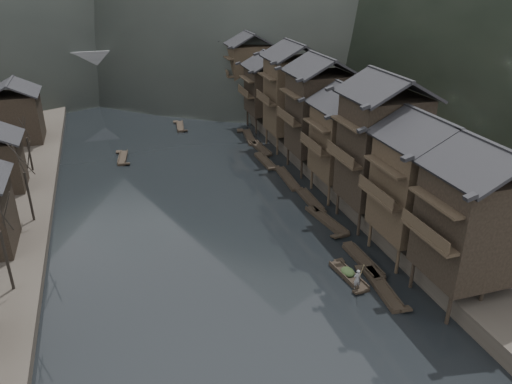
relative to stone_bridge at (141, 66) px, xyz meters
name	(u,v)px	position (x,y,z in m)	size (l,w,h in m)	color
water	(228,279)	(0.00, -72.00, -5.11)	(300.00, 300.00, 0.00)	black
right_bank	(367,113)	(35.00, -32.00, -4.21)	(40.00, 200.00, 1.80)	#2D2823
stilt_houses	(326,107)	(17.28, -53.00, 3.64)	(9.00, 67.60, 15.57)	black
bare_trees	(8,200)	(-17.00, -64.30, 1.34)	(3.74, 43.37, 7.48)	black
moored_sampans	(295,188)	(12.24, -56.28, -4.91)	(2.67, 48.30, 0.47)	black
midriver_boats	(146,117)	(-1.61, -20.38, -4.91)	(11.68, 41.66, 0.45)	black
stone_bridge	(141,66)	(0.00, 0.00, 0.00)	(40.00, 6.00, 9.00)	#4C4C4F
hero_sampan	(348,276)	(9.90, -74.82, -4.91)	(1.58, 5.25, 0.44)	black
cargo_heap	(348,269)	(9.92, -74.59, -4.33)	(1.14, 1.49, 0.69)	black
boatman	(358,277)	(9.71, -76.63, -3.77)	(0.65, 0.43, 1.80)	slate
bamboo_pole	(363,247)	(9.91, -76.63, -1.04)	(0.06, 0.06, 4.22)	#8C7A51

